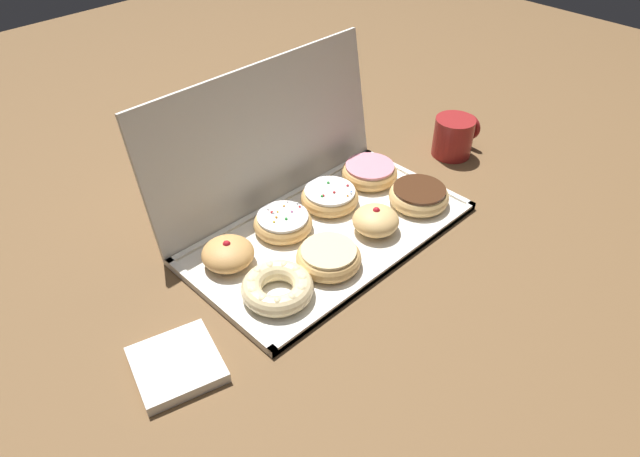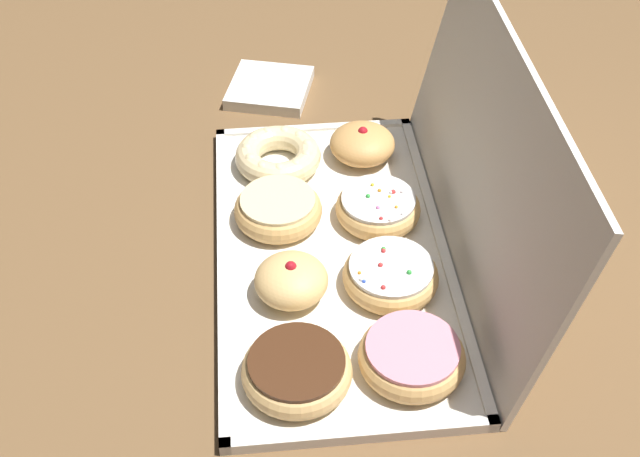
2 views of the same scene
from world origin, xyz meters
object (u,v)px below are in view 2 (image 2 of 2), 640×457
(donut_box, at_px, (333,256))
(sprinkle_donut_6, at_px, (391,275))
(chocolate_frosted_donut_3, at_px, (297,370))
(pink_frosted_donut_7, at_px, (412,356))
(sprinkle_donut_5, at_px, (378,207))
(jelly_filled_donut_2, at_px, (291,280))
(jelly_filled_donut_4, at_px, (362,144))
(glazed_ring_donut_1, at_px, (278,209))
(cruller_donut_0, at_px, (278,155))
(napkin_stack, at_px, (270,88))

(donut_box, bearing_deg, sprinkle_donut_6, 45.08)
(chocolate_frosted_donut_3, height_order, pink_frosted_donut_7, same)
(sprinkle_donut_5, distance_m, sprinkle_donut_6, 0.12)
(jelly_filled_donut_2, distance_m, sprinkle_donut_5, 0.17)
(jelly_filled_donut_2, bearing_deg, jelly_filled_donut_4, 154.93)
(glazed_ring_donut_1, height_order, jelly_filled_donut_2, jelly_filled_donut_2)
(jelly_filled_donut_4, xyz_separation_m, sprinkle_donut_6, (0.25, -0.00, -0.00))
(cruller_donut_0, relative_size, glazed_ring_donut_1, 1.05)
(chocolate_frosted_donut_3, xyz_separation_m, sprinkle_donut_6, (-0.13, 0.12, -0.00))
(glazed_ring_donut_1, distance_m, pink_frosted_donut_7, 0.28)
(donut_box, bearing_deg, pink_frosted_donut_7, 19.60)
(donut_box, height_order, pink_frosted_donut_7, pink_frosted_donut_7)
(sprinkle_donut_6, bearing_deg, donut_box, -134.92)
(sprinkle_donut_6, bearing_deg, cruller_donut_0, -153.74)
(donut_box, distance_m, jelly_filled_donut_4, 0.20)
(donut_box, distance_m, jelly_filled_donut_2, 0.09)
(jelly_filled_donut_2, height_order, sprinkle_donut_6, jelly_filled_donut_2)
(cruller_donut_0, height_order, jelly_filled_donut_4, jelly_filled_donut_4)
(sprinkle_donut_5, bearing_deg, cruller_donut_0, -134.63)
(glazed_ring_donut_1, bearing_deg, napkin_stack, 179.13)
(jelly_filled_donut_2, distance_m, napkin_stack, 0.44)
(jelly_filled_donut_4, distance_m, sprinkle_donut_6, 0.25)
(sprinkle_donut_5, bearing_deg, chocolate_frosted_donut_3, -26.57)
(pink_frosted_donut_7, bearing_deg, cruller_donut_0, -161.36)
(cruller_donut_0, distance_m, glazed_ring_donut_1, 0.11)
(jelly_filled_donut_2, height_order, napkin_stack, jelly_filled_donut_2)
(jelly_filled_donut_4, bearing_deg, cruller_donut_0, -85.56)
(jelly_filled_donut_2, height_order, pink_frosted_donut_7, jelly_filled_donut_2)
(donut_box, distance_m, pink_frosted_donut_7, 0.19)
(chocolate_frosted_donut_3, distance_m, pink_frosted_donut_7, 0.12)
(cruller_donut_0, bearing_deg, glazed_ring_donut_1, -3.43)
(cruller_donut_0, relative_size, sprinkle_donut_5, 1.08)
(glazed_ring_donut_1, height_order, sprinkle_donut_6, sprinkle_donut_6)
(napkin_stack, bearing_deg, pink_frosted_donut_7, 12.50)
(glazed_ring_donut_1, height_order, napkin_stack, glazed_ring_donut_1)
(sprinkle_donut_5, bearing_deg, napkin_stack, -158.74)
(chocolate_frosted_donut_3, bearing_deg, jelly_filled_donut_2, 178.50)
(chocolate_frosted_donut_3, relative_size, napkin_stack, 0.98)
(chocolate_frosted_donut_3, xyz_separation_m, jelly_filled_donut_4, (-0.37, 0.12, 0.00))
(chocolate_frosted_donut_3, xyz_separation_m, sprinkle_donut_5, (-0.25, 0.12, -0.00))
(jelly_filled_donut_4, height_order, sprinkle_donut_5, jelly_filled_donut_4)
(jelly_filled_donut_2, xyz_separation_m, sprinkle_donut_6, (-0.00, 0.12, -0.01))
(pink_frosted_donut_7, xyz_separation_m, napkin_stack, (-0.55, -0.12, -0.02))
(donut_box, height_order, sprinkle_donut_6, sprinkle_donut_6)
(donut_box, distance_m, chocolate_frosted_donut_3, 0.20)
(jelly_filled_donut_2, bearing_deg, napkin_stack, -179.61)
(jelly_filled_donut_4, relative_size, napkin_stack, 0.76)
(jelly_filled_donut_4, height_order, pink_frosted_donut_7, jelly_filled_donut_4)
(glazed_ring_donut_1, bearing_deg, jelly_filled_donut_4, 133.87)
(sprinkle_donut_5, distance_m, pink_frosted_donut_7, 0.24)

